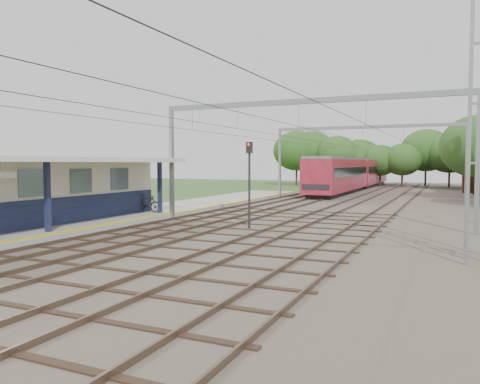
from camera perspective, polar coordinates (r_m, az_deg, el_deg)
The scene contains 12 objects.
ground at distance 15.03m, azimuth -23.57°, elevation -10.21°, with size 160.00×160.00×0.00m, color #2D4C1E.
ballast_bed at distance 40.46m, azimuth 14.53°, elevation -1.46°, with size 18.00×90.00×0.10m, color #473D33.
platform at distance 30.21m, azimuth -13.30°, elevation -2.86°, with size 5.00×52.00×0.35m, color gray.
yellow_stripe at distance 28.88m, azimuth -9.77°, elevation -2.75°, with size 0.45×52.00×0.01m, color yellow.
station_building at distance 25.95m, azimuth -25.32°, elevation -0.00°, with size 3.41×18.00×3.40m.
canopy at distance 24.42m, azimuth -25.53°, elevation 3.54°, with size 6.40×20.00×3.44m.
rail_tracks at distance 40.96m, azimuth 11.09°, elevation -1.17°, with size 11.80×88.00×0.15m.
catenary_system at distance 35.86m, azimuth 12.38°, elevation 6.68°, with size 17.22×88.00×7.00m.
tree_band at distance 67.23m, azimuth 18.48°, elevation 4.58°, with size 31.72×30.88×8.82m.
bicycle at distance 30.54m, azimuth -11.18°, elevation -1.38°, with size 0.53×1.87×1.12m, color black.
train at distance 62.14m, azimuth 13.88°, elevation 2.29°, with size 3.09×38.41×4.04m.
signal_post at distance 24.18m, azimuth 1.14°, elevation 2.24°, with size 0.36×0.32×4.59m.
Camera 1 is at (10.92, -9.72, 3.50)m, focal length 35.00 mm.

